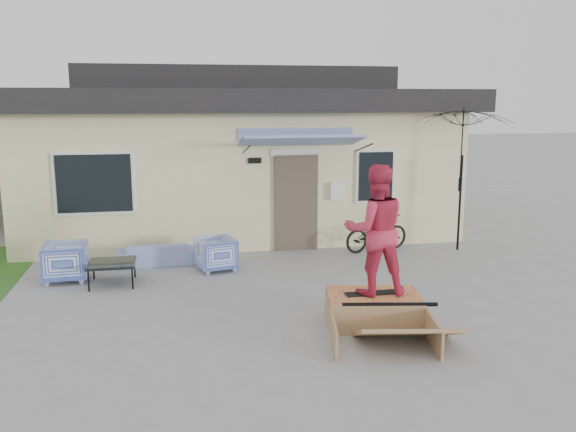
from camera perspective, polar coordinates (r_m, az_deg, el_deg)
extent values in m
plane|color=gray|center=(9.04, 0.33, -10.35)|extent=(90.00, 90.00, 0.00)
cube|color=beige|center=(16.43, -5.20, 4.71)|extent=(10.00, 7.00, 3.00)
cube|color=black|center=(16.34, -5.30, 10.82)|extent=(10.80, 7.80, 0.50)
cube|color=black|center=(16.34, -5.34, 12.75)|extent=(7.50, 4.50, 0.60)
cube|color=brown|center=(13.18, 0.77, 1.21)|extent=(0.95, 0.08, 2.10)
cube|color=white|center=(12.93, -17.80, 2.96)|extent=(1.60, 0.06, 1.30)
cube|color=white|center=(13.59, 8.23, 3.74)|extent=(0.90, 0.06, 1.20)
cube|color=#2C49A8|center=(12.52, 1.27, 7.15)|extent=(2.50, 1.09, 0.29)
imported|color=#2C49A8|center=(12.46, -12.26, -3.13)|extent=(1.57, 0.50, 0.61)
imported|color=#2C49A8|center=(11.81, -20.22, -3.90)|extent=(0.75, 0.79, 0.78)
imported|color=#2C49A8|center=(11.84, -6.83, -3.43)|extent=(0.79, 0.82, 0.71)
cube|color=black|center=(11.38, -16.23, -5.19)|extent=(0.83, 0.83, 0.41)
imported|color=black|center=(13.36, 8.36, -1.17)|extent=(1.65, 0.93, 1.00)
cylinder|color=black|center=(13.72, 15.91, 1.18)|extent=(0.05, 0.05, 2.10)
imported|color=black|center=(13.62, 16.06, 4.08)|extent=(2.04, 1.88, 0.90)
cube|color=black|center=(9.10, 8.09, -7.15)|extent=(0.87, 0.23, 0.05)
imported|color=#CC2F4E|center=(8.84, 8.26, -1.09)|extent=(0.99, 0.79, 1.91)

